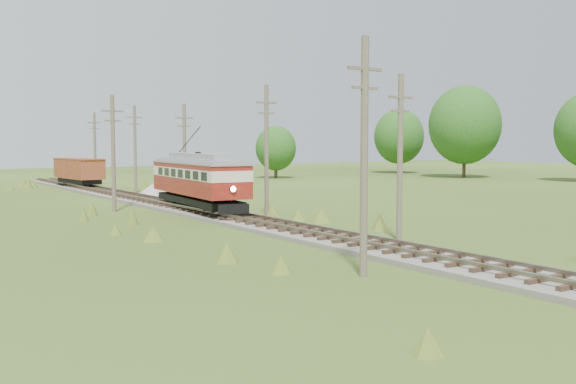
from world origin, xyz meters
TOP-DOWN VIEW (x-y plane):
  - railbed_main at (0.00, 34.00)m, footprint 3.60×96.00m
  - streetcar at (-0.00, 35.09)m, footprint 3.97×12.60m
  - gondola at (0.00, 65.46)m, footprint 3.52×8.75m
  - gravel_pile at (3.61, 52.57)m, footprint 3.10×3.29m
  - utility_pole_r_2 at (3.30, 18.00)m, footprint 1.60×0.30m
  - utility_pole_r_3 at (3.20, 31.00)m, footprint 1.60×0.30m
  - utility_pole_r_4 at (3.00, 44.00)m, footprint 1.60×0.30m
  - utility_pole_r_5 at (3.40, 57.00)m, footprint 1.60×0.30m
  - utility_pole_r_6 at (3.20, 70.00)m, footprint 1.60×0.30m
  - utility_pole_l_a at (-4.20, 12.00)m, footprint 1.60×0.30m
  - utility_pole_l_b at (-4.50, 40.00)m, footprint 1.60×0.30m
  - tree_right_4 at (54.00, 58.00)m, footprint 10.50×10.50m
  - tree_right_5 at (56.00, 74.00)m, footprint 8.40×8.40m
  - tree_mid_b at (30.00, 72.00)m, footprint 5.88×5.88m

SIDE VIEW (x-z plane):
  - railbed_main at x=0.00m, z-range -0.09..0.48m
  - gravel_pile at x=3.61m, z-range -0.04..1.09m
  - gondola at x=0.00m, z-range 0.68..3.51m
  - streetcar at x=0.00m, z-range -0.20..5.50m
  - utility_pole_r_4 at x=3.00m, z-range 0.12..8.52m
  - tree_mid_b at x=30.00m, z-range 0.54..8.12m
  - utility_pole_r_2 at x=3.30m, z-range 0.12..8.72m
  - utility_pole_l_b at x=-4.50m, z-range 0.12..8.72m
  - utility_pole_r_6 at x=3.20m, z-range 0.12..8.82m
  - utility_pole_r_5 at x=3.40m, z-range 0.13..9.03m
  - utility_pole_r_3 at x=3.20m, z-range 0.13..9.13m
  - utility_pole_l_a at x=-4.20m, z-range 0.13..9.13m
  - tree_right_5 at x=56.00m, z-range 0.78..11.60m
  - tree_right_4 at x=54.00m, z-range 0.98..14.51m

